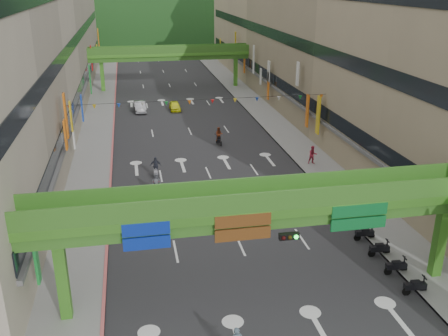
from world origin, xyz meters
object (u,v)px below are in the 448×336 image
at_px(overpass_near, 285,219).
at_px(car_silver, 140,107).
at_px(car_yellow, 175,106).
at_px(scooter_rider_mid, 219,136).
at_px(pedestrian_red, 313,156).

relative_size(overpass_near, car_silver, 6.57).
bearing_deg(car_yellow, scooter_rider_mid, -78.56).
relative_size(scooter_rider_mid, car_silver, 0.46).
xyz_separation_m(scooter_rider_mid, car_silver, (-8.15, 16.35, -0.31)).
xyz_separation_m(car_silver, car_yellow, (4.80, -0.15, -0.08)).
bearing_deg(scooter_rider_mid, overpass_near, -93.23).
xyz_separation_m(car_yellow, pedestrian_red, (11.26, -24.38, 0.29)).
bearing_deg(overpass_near, pedestrian_red, 65.33).
bearing_deg(car_yellow, overpass_near, -88.06).
height_order(overpass_near, car_yellow, overpass_near).
distance_m(overpass_near, pedestrian_red, 23.27).
height_order(scooter_rider_mid, car_yellow, scooter_rider_mid).
relative_size(car_yellow, pedestrian_red, 2.01).
xyz_separation_m(overpass_near, pedestrian_red, (9.55, 20.78, -4.30)).
height_order(scooter_rider_mid, pedestrian_red, scooter_rider_mid).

